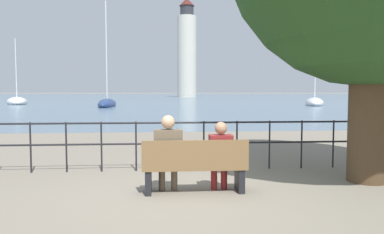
# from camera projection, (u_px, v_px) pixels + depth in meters

# --- Properties ---
(ground_plane) EXTENTS (1000.00, 1000.00, 0.00)m
(ground_plane) POSITION_uv_depth(u_px,v_px,m) (194.00, 192.00, 6.25)
(ground_plane) COLOR gray
(harbor_water) EXTENTS (600.00, 300.00, 0.01)m
(harbor_water) POSITION_uv_depth(u_px,v_px,m) (162.00, 95.00, 164.67)
(harbor_water) COLOR slate
(harbor_water) RESTS_ON ground_plane
(park_bench) EXTENTS (1.73, 0.45, 0.90)m
(park_bench) POSITION_uv_depth(u_px,v_px,m) (195.00, 167.00, 6.16)
(park_bench) COLOR brown
(park_bench) RESTS_ON ground_plane
(seated_person_left) EXTENTS (0.47, 0.35, 1.29)m
(seated_person_left) POSITION_uv_depth(u_px,v_px,m) (168.00, 150.00, 6.18)
(seated_person_left) COLOR brown
(seated_person_left) RESTS_ON ground_plane
(seated_person_right) EXTENTS (0.39, 0.35, 1.18)m
(seated_person_right) POSITION_uv_depth(u_px,v_px,m) (220.00, 153.00, 6.26)
(seated_person_right) COLOR maroon
(seated_person_right) RESTS_ON ground_plane
(promenade_railing) EXTENTS (13.70, 0.04, 1.05)m
(promenade_railing) POSITION_uv_depth(u_px,v_px,m) (187.00, 138.00, 7.97)
(promenade_railing) COLOR black
(promenade_railing) RESTS_ON ground_plane
(sailboat_1) EXTENTS (4.55, 7.53, 10.71)m
(sailboat_1) POSITION_uv_depth(u_px,v_px,m) (314.00, 103.00, 45.63)
(sailboat_1) COLOR silver
(sailboat_1) RESTS_ON ground_plane
(sailboat_2) EXTENTS (5.49, 9.12, 9.13)m
(sailboat_2) POSITION_uv_depth(u_px,v_px,m) (17.00, 102.00, 50.27)
(sailboat_2) COLOR white
(sailboat_2) RESTS_ON ground_plane
(sailboat_3) EXTENTS (2.08, 8.37, 12.08)m
(sailboat_3) POSITION_uv_depth(u_px,v_px,m) (107.00, 104.00, 42.11)
(sailboat_3) COLOR navy
(sailboat_3) RESTS_ON ground_plane
(harbor_lighthouse) EXTENTS (5.61, 5.61, 28.89)m
(harbor_lighthouse) POSITION_uv_depth(u_px,v_px,m) (187.00, 51.00, 109.98)
(harbor_lighthouse) COLOR beige
(harbor_lighthouse) RESTS_ON ground_plane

